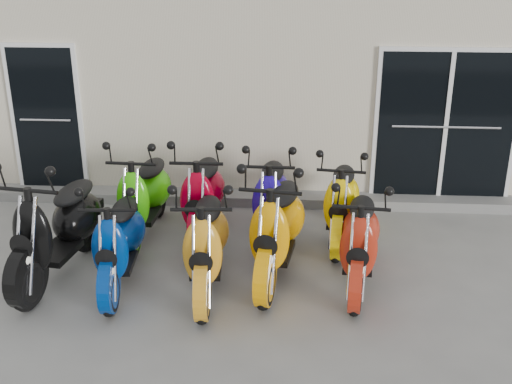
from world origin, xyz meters
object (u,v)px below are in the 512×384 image
scooter_front_black (56,214)px  scooter_back_blue (271,188)px  scooter_back_green (144,185)px  scooter_back_red (202,185)px  scooter_front_orange_a (206,231)px  scooter_front_red (360,228)px  scooter_front_blue (118,230)px  scooter_back_yellow (342,191)px  scooter_front_orange_b (278,215)px

scooter_front_black → scooter_back_blue: scooter_front_black is taller
scooter_back_green → scooter_back_red: bearing=0.7°
scooter_back_green → scooter_front_orange_a: bearing=-50.0°
scooter_front_orange_a → scooter_back_green: size_ratio=1.00×
scooter_back_blue → scooter_front_red: bearing=-45.7°
scooter_front_blue → scooter_back_blue: 2.09m
scooter_front_blue → scooter_front_red: (2.69, 0.18, 0.01)m
scooter_front_black → scooter_back_yellow: bearing=27.9°
scooter_front_blue → scooter_front_orange_a: bearing=-6.4°
scooter_front_black → scooter_front_orange_a: (1.74, -0.18, -0.06)m
scooter_front_black → scooter_front_orange_b: scooter_front_black is taller
scooter_front_red → scooter_back_green: (-2.69, 1.09, 0.03)m
scooter_front_orange_a → scooter_front_orange_b: scooter_front_orange_b is taller
scooter_front_black → scooter_front_orange_a: size_ratio=1.09×
scooter_front_blue → scooter_front_black: bearing=165.7°
scooter_front_red → scooter_back_blue: (-1.04, 1.10, 0.02)m
scooter_back_red → scooter_back_green: bearing=177.1°
scooter_front_black → scooter_front_orange_a: bearing=2.2°
scooter_front_black → scooter_front_red: (3.44, 0.04, -0.09)m
scooter_front_orange_a → scooter_back_green: bearing=123.4°
scooter_front_red → scooter_back_yellow: (-0.14, 1.15, -0.01)m
scooter_front_red → scooter_front_orange_b: bearing=179.2°
scooter_back_red → scooter_back_yellow: size_ratio=1.09×
scooter_front_red → scooter_front_black: bearing=-172.0°
scooter_front_black → scooter_back_blue: (2.39, 1.15, -0.07)m
scooter_back_green → scooter_front_red: bearing=-19.1°
scooter_front_blue → scooter_back_green: 1.27m
scooter_front_blue → scooter_back_green: (-0.00, 1.27, 0.04)m
scooter_back_red → scooter_front_orange_b: bearing=-43.8°
scooter_back_red → scooter_back_blue: 0.88m
scooter_front_black → scooter_back_green: (0.74, 1.14, -0.06)m
scooter_front_red → scooter_back_blue: 1.52m
scooter_back_green → scooter_back_blue: (1.65, 0.01, -0.01)m
scooter_front_orange_a → scooter_back_yellow: bearing=37.6°
scooter_front_orange_a → scooter_back_blue: scooter_front_orange_a is taller
scooter_front_blue → scooter_back_red: bearing=54.3°
scooter_back_blue → scooter_back_yellow: bearing=3.7°
scooter_front_red → scooter_back_green: 2.91m
scooter_back_green → scooter_front_blue: bearing=-86.9°
scooter_front_orange_b → scooter_back_red: 1.36m
scooter_back_red → scooter_back_yellow: bearing=2.1°
scooter_back_red → scooter_back_yellow: (1.78, 0.09, -0.06)m
scooter_front_blue → scooter_back_yellow: scooter_front_blue is taller
scooter_front_blue → scooter_back_green: bearing=86.2°
scooter_front_orange_b → scooter_back_red: (-0.99, 0.93, -0.03)m
scooter_back_red → scooter_back_blue: size_ratio=1.04×
scooter_front_blue → scooter_back_green: scooter_back_green is taller
scooter_back_yellow → scooter_back_red: bearing=-170.2°
scooter_front_black → scooter_back_red: (1.52, 1.11, -0.04)m
scooter_back_green → scooter_back_blue: bearing=3.3°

